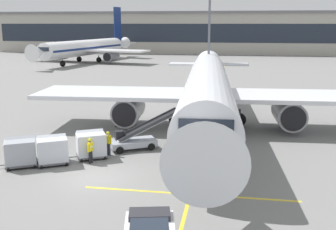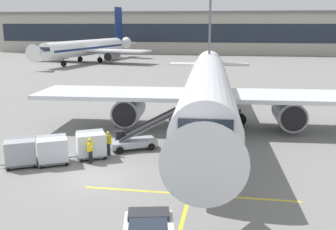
% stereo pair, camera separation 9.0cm
% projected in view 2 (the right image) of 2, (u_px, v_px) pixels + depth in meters
% --- Properties ---
extents(ground_plane, '(600.00, 600.00, 0.00)m').
position_uv_depth(ground_plane, '(95.00, 178.00, 24.65)').
color(ground_plane, slate).
extents(parked_airplane, '(30.89, 40.88, 13.53)m').
position_uv_depth(parked_airplane, '(208.00, 90.00, 35.67)').
color(parked_airplane, silver).
rests_on(parked_airplane, ground).
extents(belt_loader, '(5.28, 3.74, 2.88)m').
position_uv_depth(belt_loader, '(136.00, 138.00, 30.19)').
color(belt_loader, '#A3A8B2').
rests_on(belt_loader, ground).
extents(baggage_cart_lead, '(2.77, 2.36, 1.91)m').
position_uv_depth(baggage_cart_lead, '(91.00, 144.00, 28.14)').
color(baggage_cart_lead, '#515156').
rests_on(baggage_cart_lead, ground).
extents(baggage_cart_second, '(2.77, 2.36, 1.91)m').
position_uv_depth(baggage_cart_second, '(52.00, 149.00, 26.92)').
color(baggage_cart_second, '#515156').
rests_on(baggage_cart_second, ground).
extents(baggage_cart_third, '(2.77, 2.36, 1.91)m').
position_uv_depth(baggage_cart_third, '(20.00, 151.00, 26.51)').
color(baggage_cart_third, '#515156').
rests_on(baggage_cart_third, ground).
extents(ground_crew_by_loader, '(0.34, 0.55, 1.74)m').
position_uv_depth(ground_crew_by_loader, '(90.00, 149.00, 27.05)').
color(ground_crew_by_loader, black).
rests_on(ground_crew_by_loader, ground).
extents(ground_crew_by_carts, '(0.54, 0.35, 1.74)m').
position_uv_depth(ground_crew_by_carts, '(108.00, 141.00, 28.75)').
color(ground_crew_by_carts, '#333847').
rests_on(ground_crew_by_carts, ground).
extents(safety_cone_engine_keepout, '(0.63, 0.63, 0.71)m').
position_uv_depth(safety_cone_engine_keepout, '(123.00, 135.00, 32.89)').
color(safety_cone_engine_keepout, black).
rests_on(safety_cone_engine_keepout, ground).
extents(safety_cone_wingtip, '(0.71, 0.71, 0.80)m').
position_uv_depth(safety_cone_wingtip, '(120.00, 122.00, 36.91)').
color(safety_cone_wingtip, black).
rests_on(safety_cone_wingtip, ground).
extents(apron_guidance_line_lead_in, '(0.20, 110.00, 0.01)m').
position_uv_depth(apron_guidance_line_lead_in, '(208.00, 130.00, 35.74)').
color(apron_guidance_line_lead_in, yellow).
rests_on(apron_guidance_line_lead_in, ground).
extents(apron_guidance_line_stop_bar, '(12.00, 0.20, 0.01)m').
position_uv_depth(apron_guidance_line_stop_bar, '(189.00, 194.00, 22.30)').
color(apron_guidance_line_stop_bar, yellow).
rests_on(apron_guidance_line_stop_bar, ground).
extents(terminal_building, '(123.40, 21.40, 12.70)m').
position_uv_depth(terminal_building, '(192.00, 32.00, 130.03)').
color(terminal_building, '#A8A399').
rests_on(terminal_building, ground).
extents(distant_airplane, '(31.11, 39.95, 13.43)m').
position_uv_depth(distant_airplane, '(88.00, 48.00, 96.06)').
color(distant_airplane, white).
rests_on(distant_airplane, ground).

